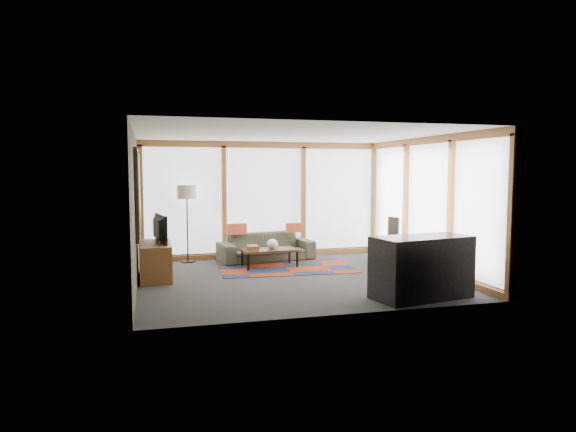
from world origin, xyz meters
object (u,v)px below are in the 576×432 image
object	(u,v)px
coffee_table	(269,258)
television	(156,229)
sofa	(266,247)
bar_counter	(421,267)
bookshelf	(408,255)
tv_console	(156,261)
floor_lamp	(187,224)

from	to	relation	value
coffee_table	television	size ratio (longest dim) A/B	1.23
sofa	bar_counter	size ratio (longest dim) A/B	1.36
coffee_table	bookshelf	bearing A→B (deg)	-19.14
tv_console	bar_counter	world-z (taller)	bar_counter
bookshelf	bar_counter	distance (m)	2.39
floor_lamp	coffee_table	bearing A→B (deg)	-33.11
floor_lamp	tv_console	distance (m)	1.75
sofa	bar_counter	bearing A→B (deg)	-75.75
coffee_table	bar_counter	size ratio (longest dim) A/B	0.73
sofa	bookshelf	xyz separation A→B (m)	(2.52, -1.68, -0.03)
floor_lamp	coffee_table	world-z (taller)	floor_lamp
sofa	coffee_table	bearing A→B (deg)	-105.38
tv_console	bar_counter	size ratio (longest dim) A/B	0.86
bookshelf	television	world-z (taller)	television
sofa	television	world-z (taller)	television
coffee_table	television	distance (m)	2.40
floor_lamp	coffee_table	size ratio (longest dim) A/B	1.50
bar_counter	floor_lamp	bearing A→B (deg)	118.07
coffee_table	bar_counter	distance (m)	3.53
floor_lamp	sofa	bearing A→B (deg)	-8.36
sofa	tv_console	distance (m)	2.68
television	coffee_table	bearing A→B (deg)	-86.38
tv_console	bar_counter	bearing A→B (deg)	-33.35
tv_console	sofa	bearing A→B (deg)	28.82
television	bar_counter	distance (m)	4.68
tv_console	bar_counter	distance (m)	4.68
bookshelf	tv_console	world-z (taller)	tv_console
floor_lamp	bookshelf	bearing A→B (deg)	-24.75
television	bar_counter	xyz separation A→B (m)	(3.90, -2.55, -0.43)
tv_console	television	xyz separation A→B (m)	(0.01, -0.02, 0.58)
bar_counter	sofa	bearing A→B (deg)	101.97
floor_lamp	television	world-z (taller)	floor_lamp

